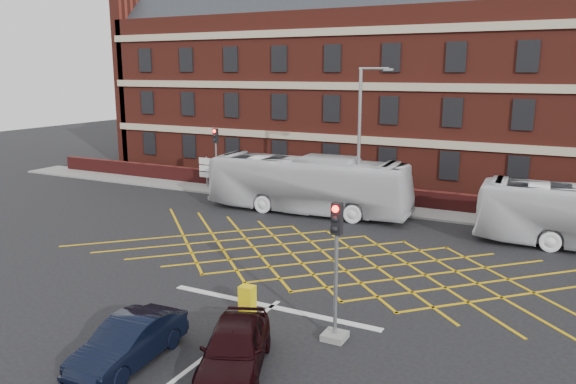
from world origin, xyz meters
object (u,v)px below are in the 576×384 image
at_px(traffic_light_near, 336,285).
at_px(utility_cabinet, 247,300).
at_px(traffic_light_far, 216,166).
at_px(bus_left, 308,184).
at_px(car_maroon, 234,348).
at_px(street_lamp, 360,169).
at_px(direction_signs, 206,169).
at_px(car_navy, 129,342).

bearing_deg(traffic_light_near, utility_cabinet, 173.59).
relative_size(traffic_light_near, traffic_light_far, 1.00).
xyz_separation_m(bus_left, car_maroon, (5.70, -16.77, -0.94)).
height_order(street_lamp, direction_signs, street_lamp).
bearing_deg(car_navy, direction_signs, 116.09).
relative_size(bus_left, car_maroon, 2.85).
xyz_separation_m(car_navy, traffic_light_far, (-10.62, 19.93, 1.12)).
distance_m(traffic_light_far, utility_cabinet, 19.64).
bearing_deg(street_lamp, car_maroon, -81.06).
distance_m(bus_left, car_navy, 18.00).
bearing_deg(car_maroon, bus_left, 86.48).
bearing_deg(car_navy, bus_left, 95.13).
bearing_deg(direction_signs, traffic_light_near, -45.33).
height_order(street_lamp, utility_cabinet, street_lamp).
bearing_deg(car_maroon, traffic_light_near, 37.87).
height_order(car_maroon, direction_signs, direction_signs).
relative_size(bus_left, car_navy, 3.00).
bearing_deg(traffic_light_near, direction_signs, 134.67).
distance_m(car_maroon, utility_cabinet, 3.72).
bearing_deg(bus_left, car_navy, -173.58).
xyz_separation_m(car_navy, car_maroon, (2.85, 0.97, 0.06)).
bearing_deg(bus_left, car_maroon, -163.95).
bearing_deg(traffic_light_near, bus_left, 118.21).
distance_m(car_navy, direction_signs, 23.89).
bearing_deg(direction_signs, street_lamp, -12.83).
bearing_deg(utility_cabinet, traffic_light_near, -6.41).
bearing_deg(car_navy, traffic_light_far, 114.04).
height_order(bus_left, utility_cabinet, bus_left).
height_order(car_maroon, street_lamp, street_lamp).
relative_size(traffic_light_near, street_lamp, 0.52).
height_order(traffic_light_near, direction_signs, traffic_light_near).
bearing_deg(car_maroon, car_navy, 176.57).
relative_size(car_maroon, traffic_light_far, 0.97).
distance_m(bus_left, utility_cabinet, 14.08).
bearing_deg(utility_cabinet, car_maroon, -64.09).
distance_m(car_maroon, traffic_light_near, 3.58).
xyz_separation_m(street_lamp, utility_cabinet, (1.04, -13.57, -2.26)).
height_order(car_navy, street_lamp, street_lamp).
distance_m(car_maroon, traffic_light_far, 23.28).
bearing_deg(traffic_light_far, direction_signs, 151.86).
distance_m(car_navy, street_lamp, 18.01).
distance_m(car_maroon, street_lamp, 17.24).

